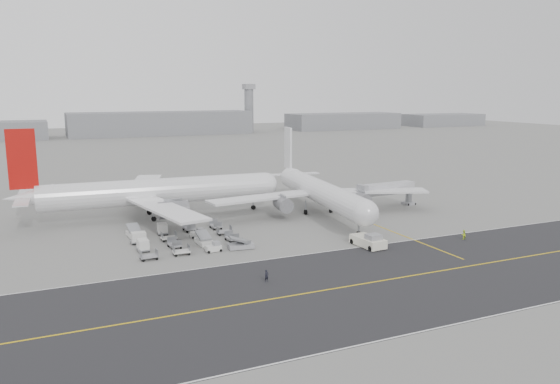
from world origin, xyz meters
name	(u,v)px	position (x,y,z in m)	size (l,w,h in m)	color
ground	(256,257)	(0.00, 0.00, 0.00)	(700.00, 700.00, 0.00)	gray
taxiway	(338,288)	(5.02, -17.98, 0.01)	(220.00, 59.00, 0.03)	#27272A
horizon_buildings	(145,135)	(30.00, 260.00, 0.00)	(520.00, 28.00, 28.00)	gray
control_tower	(249,107)	(100.00, 265.00, 16.25)	(7.00, 7.00, 31.25)	gray
airliner_a	(152,192)	(-9.74, 34.81, 5.63)	(56.68, 55.96, 19.54)	white
airliner_b	(319,191)	(24.35, 23.84, 5.08)	(50.09, 50.91, 17.60)	white
pushback_tug	(369,241)	(20.06, -2.54, 1.04)	(3.75, 8.94, 2.53)	white
jet_bridge	(387,190)	(41.97, 23.39, 4.09)	(15.66, 3.98, 5.87)	gray
gse_cluster	(186,242)	(-8.24, 13.11, 0.00)	(23.65, 22.79, 2.15)	#95959A
stray_dolly	(244,248)	(0.06, 5.71, 0.00)	(1.49, 2.42, 1.49)	silver
ground_crew_a	(267,276)	(-2.93, -11.69, 0.89)	(0.65, 0.42, 1.77)	black
ground_crew_b	(464,235)	(38.48, -5.57, 0.89)	(0.87, 0.68, 1.79)	#CCF11C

